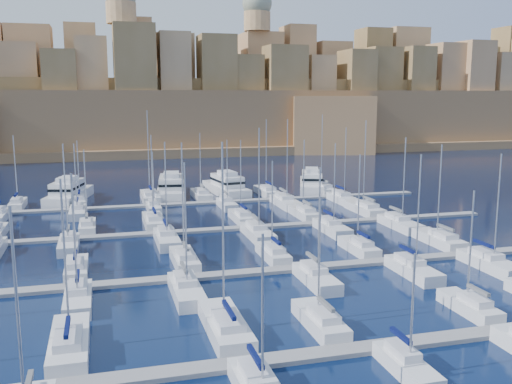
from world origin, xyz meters
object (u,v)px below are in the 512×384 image
object	(u,v)px
sailboat_2	(226,326)
sailboat_4	(470,306)
motor_yacht_d	(312,182)
motor_yacht_a	(68,193)
motor_yacht_c	(226,186)
motor_yacht_b	(172,188)

from	to	relation	value
sailboat_2	sailboat_4	size ratio (longest dim) A/B	1.41
sailboat_2	motor_yacht_d	distance (m)	77.33
motor_yacht_a	motor_yacht_c	xyz separation A→B (m)	(31.62, -0.14, -0.00)
sailboat_2	motor_yacht_a	xyz separation A→B (m)	(-16.37, 69.51, 0.95)
motor_yacht_b	sailboat_4	bearing A→B (deg)	-74.57
motor_yacht_a	motor_yacht_b	size ratio (longest dim) A/B	0.91
sailboat_4	motor_yacht_c	xyz separation A→B (m)	(-8.46, 70.74, 1.01)
motor_yacht_d	sailboat_2	bearing A→B (deg)	-116.32
sailboat_4	motor_yacht_b	world-z (taller)	sailboat_4
sailboat_2	motor_yacht_b	world-z (taller)	sailboat_2
sailboat_2	motor_yacht_c	distance (m)	71.02
motor_yacht_a	motor_yacht_b	distance (m)	20.28
motor_yacht_c	sailboat_2	bearing A→B (deg)	-102.40
sailboat_4	motor_yacht_b	distance (m)	74.48
sailboat_2	motor_yacht_b	size ratio (longest dim) A/B	0.88
motor_yacht_b	motor_yacht_d	distance (m)	30.42
motor_yacht_c	motor_yacht_d	size ratio (longest dim) A/B	1.00
motor_yacht_b	motor_yacht_c	distance (m)	11.41
sailboat_4	motor_yacht_d	xyz separation A→B (m)	(10.58, 70.69, 1.01)
sailboat_2	motor_yacht_c	world-z (taller)	sailboat_2
sailboat_2	sailboat_4	bearing A→B (deg)	-3.32
sailboat_4	motor_yacht_c	world-z (taller)	sailboat_4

